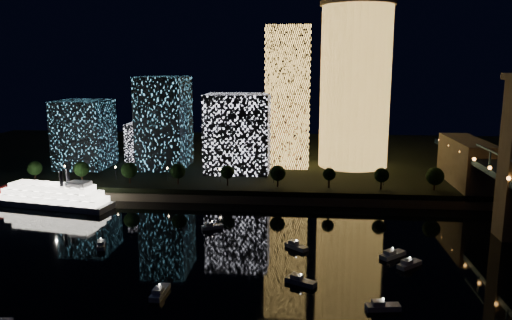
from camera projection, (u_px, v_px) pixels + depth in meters
The scene contains 10 objects.
ground at pixel (302, 305), 110.53m from camera, with size 520.00×520.00×0.00m, color black.
far_bank at pixel (303, 159), 266.45m from camera, with size 420.00×160.00×5.00m, color black.
seawall at pixel (303, 200), 190.40m from camera, with size 420.00×6.00×3.00m, color #6B5E4C.
tower_cylindrical at pixel (355, 85), 230.42m from camera, with size 34.00×34.00×75.31m.
tower_rectangular at pixel (288, 97), 232.30m from camera, with size 20.29×20.29×64.56m, color gold.
midrise_blocks at pixel (167, 131), 229.11m from camera, with size 97.59×32.11×41.95m.
riverboat at pixel (48, 196), 186.81m from camera, with size 50.60×19.07×14.95m.
motorboats at pixel (287, 281), 120.90m from camera, with size 125.41×81.63×2.78m.
esplanade_trees at pixel (227, 172), 197.33m from camera, with size 166.41×6.84×8.92m.
street_lamps at pixel (220, 172), 203.81m from camera, with size 132.70×0.70×5.65m.
Camera 1 is at (-0.75, -102.89, 52.71)m, focal length 35.00 mm.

